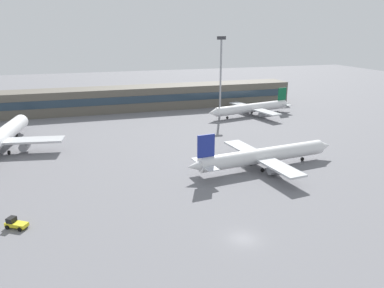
% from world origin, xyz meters
% --- Properties ---
extents(ground_plane, '(400.00, 400.00, 0.00)m').
position_xyz_m(ground_plane, '(0.00, 40.00, 0.00)').
color(ground_plane, slate).
extents(terminal_building, '(127.45, 12.13, 9.00)m').
position_xyz_m(terminal_building, '(0.00, 100.39, 4.50)').
color(terminal_building, '#5B564C').
rests_on(terminal_building, ground_plane).
extents(airplane_near, '(38.93, 27.30, 9.62)m').
position_xyz_m(airplane_near, '(17.58, 26.82, 2.93)').
color(airplane_near, silver).
rests_on(airplane_near, ground_plane).
extents(airplane_far, '(37.00, 26.14, 9.22)m').
position_xyz_m(airplane_far, '(38.43, 76.89, 2.81)').
color(airplane_far, white).
rests_on(airplane_far, ground_plane).
extents(baggage_tug_yellow, '(3.83, 3.23, 1.75)m').
position_xyz_m(baggage_tug_yellow, '(-33.79, 13.91, 0.80)').
color(baggage_tug_yellow, yellow).
rests_on(baggage_tug_yellow, ground_plane).
extents(floodlight_tower_west, '(3.20, 0.80, 28.15)m').
position_xyz_m(floodlight_tower_west, '(29.19, 84.96, 16.13)').
color(floodlight_tower_west, gray).
rests_on(floodlight_tower_west, ground_plane).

